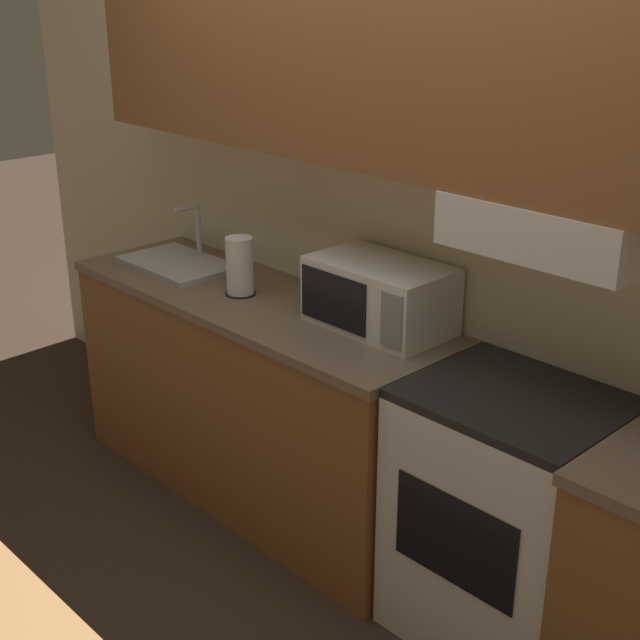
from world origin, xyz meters
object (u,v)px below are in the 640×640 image
(stove_range, at_px, (505,519))
(paper_towel_roll, at_px, (240,266))
(microwave, at_px, (380,295))
(sink_basin, at_px, (178,262))

(stove_range, relative_size, paper_towel_roll, 3.80)
(microwave, relative_size, paper_towel_roll, 2.17)
(stove_range, bearing_deg, sink_basin, -179.58)
(sink_basin, distance_m, paper_towel_roll, 0.47)
(microwave, bearing_deg, sink_basin, -173.99)
(stove_range, height_order, paper_towel_roll, paper_towel_roll)
(sink_basin, bearing_deg, microwave, 6.01)
(stove_range, xyz_separation_m, microwave, (-0.66, 0.10, 0.57))
(microwave, height_order, sink_basin, sink_basin)
(paper_towel_roll, bearing_deg, stove_range, 1.70)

